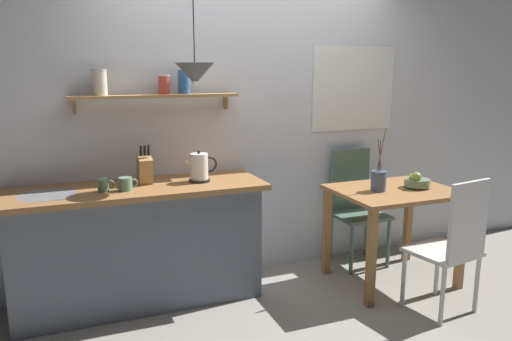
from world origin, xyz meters
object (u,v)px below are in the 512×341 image
object	(u,v)px
dining_chair_near	(454,242)
dining_chair_far	(355,202)
fruit_bowl	(417,181)
knife_block	(145,169)
twig_vase	(378,180)
coffee_mug_spare	(126,184)
pendant_lamp	(195,74)
electric_kettle	(200,168)
coffee_mug_by_sink	(104,185)
dining_table	(394,205)

from	to	relation	value
dining_chair_near	dining_chair_far	distance (m)	1.11
dining_chair_near	dining_chair_far	xyz separation A→B (m)	(-0.08, 1.11, 0.01)
fruit_bowl	knife_block	bearing A→B (deg)	167.76
twig_vase	coffee_mug_spare	bearing A→B (deg)	172.30
twig_vase	pendant_lamp	size ratio (longest dim) A/B	0.85
twig_vase	electric_kettle	size ratio (longest dim) A/B	2.03
electric_kettle	fruit_bowl	bearing A→B (deg)	-12.27
coffee_mug_by_sink	coffee_mug_spare	bearing A→B (deg)	-10.83
dining_chair_near	coffee_mug_spare	bearing A→B (deg)	157.02
fruit_bowl	pendant_lamp	xyz separation A→B (m)	(-1.73, 0.28, 0.85)
twig_vase	dining_table	bearing A→B (deg)	0.00
coffee_mug_by_sink	dining_table	bearing A→B (deg)	-7.37
dining_chair_far	twig_vase	distance (m)	0.58
dining_table	twig_vase	world-z (taller)	twig_vase
coffee_mug_spare	pendant_lamp	bearing A→B (deg)	-0.86
dining_chair_near	fruit_bowl	bearing A→B (deg)	75.94
dining_chair_far	fruit_bowl	bearing A→B (deg)	-65.58
electric_kettle	coffee_mug_spare	world-z (taller)	electric_kettle
electric_kettle	pendant_lamp	world-z (taller)	pendant_lamp
twig_vase	electric_kettle	distance (m)	1.39
fruit_bowl	coffee_mug_spare	size ratio (longest dim) A/B	1.50
dining_chair_near	coffee_mug_spare	size ratio (longest dim) A/B	7.38
fruit_bowl	knife_block	size ratio (longest dim) A/B	0.70
dining_table	coffee_mug_by_sink	bearing A→B (deg)	172.63
coffee_mug_by_sink	pendant_lamp	bearing A→B (deg)	-3.10
twig_vase	electric_kettle	world-z (taller)	twig_vase
dining_chair_far	pendant_lamp	xyz separation A→B (m)	(-1.50, -0.23, 1.13)
dining_chair_far	knife_block	distance (m)	1.90
coffee_mug_spare	knife_block	bearing A→B (deg)	45.65
fruit_bowl	coffee_mug_by_sink	xyz separation A→B (m)	(-2.38, 0.32, 0.11)
dining_table	twig_vase	distance (m)	0.27
knife_block	twig_vase	bearing A→B (deg)	-13.55
dining_chair_far	fruit_bowl	distance (m)	0.63
electric_kettle	coffee_mug_by_sink	world-z (taller)	electric_kettle
coffee_mug_spare	pendant_lamp	xyz separation A→B (m)	(0.50, -0.01, 0.74)
dining_chair_near	fruit_bowl	world-z (taller)	dining_chair_near
fruit_bowl	knife_block	xyz separation A→B (m)	(-2.08, 0.45, 0.18)
dining_chair_far	pendant_lamp	distance (m)	1.89
fruit_bowl	coffee_mug_by_sink	bearing A→B (deg)	172.43
dining_table	knife_block	world-z (taller)	knife_block
fruit_bowl	pendant_lamp	bearing A→B (deg)	170.78
knife_block	coffee_mug_spare	world-z (taller)	knife_block
knife_block	coffee_mug_by_sink	world-z (taller)	knife_block
fruit_bowl	pendant_lamp	size ratio (longest dim) A/B	0.35
coffee_mug_spare	pendant_lamp	size ratio (longest dim) A/B	0.23
dining_chair_near	twig_vase	world-z (taller)	twig_vase
coffee_mug_by_sink	knife_block	bearing A→B (deg)	23.97
dining_table	fruit_bowl	bearing A→B (deg)	-9.93
pendant_lamp	fruit_bowl	bearing A→B (deg)	-9.22
fruit_bowl	electric_kettle	distance (m)	1.74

